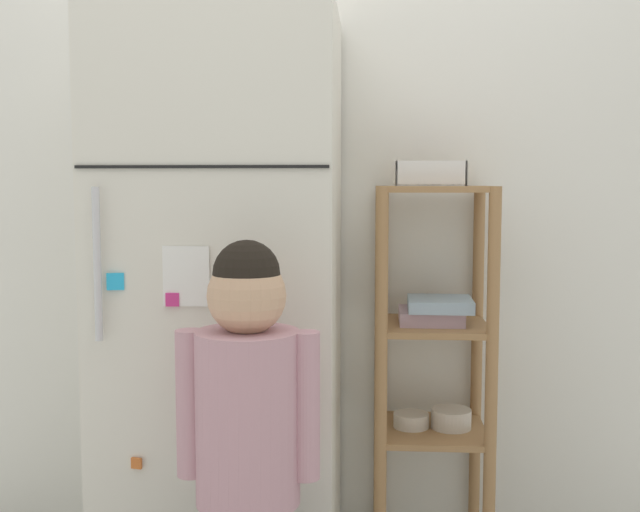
# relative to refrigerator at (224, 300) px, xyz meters

# --- Properties ---
(kitchen_wall_back) EXTENTS (2.53, 0.03, 2.17)m
(kitchen_wall_back) POSITION_rel_refrigerator_xyz_m (0.20, 0.31, 0.25)
(kitchen_wall_back) COLOR silver
(kitchen_wall_back) RESTS_ON ground
(refrigerator) EXTENTS (0.66, 0.60, 1.67)m
(refrigerator) POSITION_rel_refrigerator_xyz_m (0.00, 0.00, 0.00)
(refrigerator) COLOR silver
(refrigerator) RESTS_ON ground
(child_standing) EXTENTS (0.34, 0.25, 1.05)m
(child_standing) POSITION_rel_refrigerator_xyz_m (0.15, -0.48, -0.20)
(child_standing) COLOR #473E42
(child_standing) RESTS_ON ground
(pantry_shelf_unit) EXTENTS (0.35, 0.35, 1.17)m
(pantry_shelf_unit) POSITION_rel_refrigerator_xyz_m (0.62, 0.11, -0.16)
(pantry_shelf_unit) COLOR #9E7247
(pantry_shelf_unit) RESTS_ON ground
(fruit_bin) EXTENTS (0.21, 0.19, 0.08)m
(fruit_bin) POSITION_rel_refrigerator_xyz_m (0.61, 0.13, 0.37)
(fruit_bin) COLOR white
(fruit_bin) RESTS_ON pantry_shelf_unit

